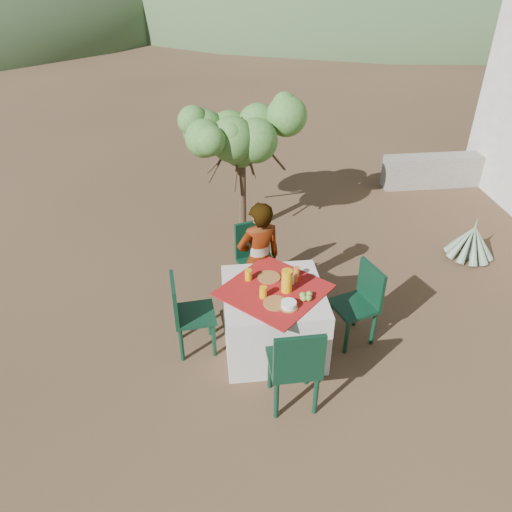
{
  "coord_description": "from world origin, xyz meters",
  "views": [
    {
      "loc": [
        -0.84,
        -4.37,
        3.81
      ],
      "look_at": [
        -0.34,
        0.04,
        0.92
      ],
      "focal_mm": 35.0,
      "sensor_mm": 36.0,
      "label": 1
    }
  ],
  "objects_px": {
    "table": "(273,318)",
    "juice_pitcher": "(287,281)",
    "agave": "(471,242)",
    "person": "(259,260)",
    "chair_far": "(256,257)",
    "chair_right": "(360,300)",
    "shrub_tree": "(245,141)",
    "chair_near": "(295,365)",
    "chair_left": "(187,311)"
  },
  "relations": [
    {
      "from": "table",
      "to": "juice_pitcher",
      "type": "bearing_deg",
      "value": -16.71
    },
    {
      "from": "chair_near",
      "to": "chair_left",
      "type": "height_order",
      "value": "chair_near"
    },
    {
      "from": "chair_left",
      "to": "shrub_tree",
      "type": "height_order",
      "value": "shrub_tree"
    },
    {
      "from": "person",
      "to": "juice_pitcher",
      "type": "xyz_separation_m",
      "value": [
        0.2,
        -0.67,
        0.17
      ]
    },
    {
      "from": "chair_near",
      "to": "shrub_tree",
      "type": "xyz_separation_m",
      "value": [
        -0.13,
        3.38,
        0.87
      ]
    },
    {
      "from": "table",
      "to": "juice_pitcher",
      "type": "distance_m",
      "value": 0.52
    },
    {
      "from": "chair_left",
      "to": "juice_pitcher",
      "type": "distance_m",
      "value": 1.1
    },
    {
      "from": "chair_far",
      "to": "person",
      "type": "distance_m",
      "value": 0.38
    },
    {
      "from": "table",
      "to": "juice_pitcher",
      "type": "xyz_separation_m",
      "value": [
        0.12,
        -0.04,
        0.51
      ]
    },
    {
      "from": "table",
      "to": "chair_near",
      "type": "bearing_deg",
      "value": -84.83
    },
    {
      "from": "table",
      "to": "chair_right",
      "type": "distance_m",
      "value": 0.95
    },
    {
      "from": "table",
      "to": "chair_right",
      "type": "xyz_separation_m",
      "value": [
        0.94,
        0.04,
        0.13
      ]
    },
    {
      "from": "chair_far",
      "to": "juice_pitcher",
      "type": "bearing_deg",
      "value": -95.83
    },
    {
      "from": "chair_near",
      "to": "person",
      "type": "bearing_deg",
      "value": -85.41
    },
    {
      "from": "chair_far",
      "to": "chair_near",
      "type": "height_order",
      "value": "chair_near"
    },
    {
      "from": "chair_left",
      "to": "table",
      "type": "bearing_deg",
      "value": -99.58
    },
    {
      "from": "chair_left",
      "to": "shrub_tree",
      "type": "distance_m",
      "value": 2.76
    },
    {
      "from": "agave",
      "to": "person",
      "type": "bearing_deg",
      "value": -164.86
    },
    {
      "from": "table",
      "to": "shrub_tree",
      "type": "bearing_deg",
      "value": 91.13
    },
    {
      "from": "chair_near",
      "to": "chair_right",
      "type": "xyz_separation_m",
      "value": [
        0.87,
        0.89,
        -0.04
      ]
    },
    {
      "from": "shrub_tree",
      "to": "agave",
      "type": "height_order",
      "value": "shrub_tree"
    },
    {
      "from": "chair_near",
      "to": "person",
      "type": "height_order",
      "value": "person"
    },
    {
      "from": "chair_left",
      "to": "juice_pitcher",
      "type": "relative_size",
      "value": 3.68
    },
    {
      "from": "table",
      "to": "chair_far",
      "type": "xyz_separation_m",
      "value": [
        -0.07,
        0.97,
        0.15
      ]
    },
    {
      "from": "chair_far",
      "to": "juice_pitcher",
      "type": "relative_size",
      "value": 3.88
    },
    {
      "from": "chair_right",
      "to": "chair_far",
      "type": "bearing_deg",
      "value": -150.17
    },
    {
      "from": "person",
      "to": "chair_left",
      "type": "bearing_deg",
      "value": 18.82
    },
    {
      "from": "chair_right",
      "to": "shrub_tree",
      "type": "distance_m",
      "value": 2.83
    },
    {
      "from": "chair_far",
      "to": "chair_left",
      "type": "height_order",
      "value": "chair_far"
    },
    {
      "from": "chair_near",
      "to": "person",
      "type": "xyz_separation_m",
      "value": [
        -0.15,
        1.49,
        0.17
      ]
    },
    {
      "from": "chair_left",
      "to": "juice_pitcher",
      "type": "height_order",
      "value": "juice_pitcher"
    },
    {
      "from": "chair_left",
      "to": "chair_right",
      "type": "bearing_deg",
      "value": -96.24
    },
    {
      "from": "table",
      "to": "chair_far",
      "type": "relative_size",
      "value": 1.36
    },
    {
      "from": "chair_left",
      "to": "person",
      "type": "distance_m",
      "value": 1.02
    },
    {
      "from": "table",
      "to": "shrub_tree",
      "type": "height_order",
      "value": "shrub_tree"
    },
    {
      "from": "chair_far",
      "to": "person",
      "type": "relative_size",
      "value": 0.67
    },
    {
      "from": "chair_near",
      "to": "juice_pitcher",
      "type": "bearing_deg",
      "value": -94.57
    },
    {
      "from": "chair_right",
      "to": "shrub_tree",
      "type": "xyz_separation_m",
      "value": [
        -0.99,
        2.49,
        0.91
      ]
    },
    {
      "from": "agave",
      "to": "juice_pitcher",
      "type": "relative_size",
      "value": 2.81
    },
    {
      "from": "chair_right",
      "to": "agave",
      "type": "height_order",
      "value": "chair_right"
    },
    {
      "from": "juice_pitcher",
      "to": "agave",
      "type": "bearing_deg",
      "value": 27.82
    },
    {
      "from": "table",
      "to": "chair_far",
      "type": "height_order",
      "value": "chair_far"
    },
    {
      "from": "shrub_tree",
      "to": "juice_pitcher",
      "type": "distance_m",
      "value": 2.62
    },
    {
      "from": "table",
      "to": "agave",
      "type": "bearing_deg",
      "value": 26.26
    },
    {
      "from": "chair_far",
      "to": "shrub_tree",
      "type": "relative_size",
      "value": 0.53
    },
    {
      "from": "table",
      "to": "chair_left",
      "type": "distance_m",
      "value": 0.91
    },
    {
      "from": "chair_right",
      "to": "agave",
      "type": "distance_m",
      "value": 2.48
    },
    {
      "from": "chair_far",
      "to": "shrub_tree",
      "type": "bearing_deg",
      "value": 72.55
    },
    {
      "from": "juice_pitcher",
      "to": "shrub_tree",
      "type": "bearing_deg",
      "value": 93.87
    },
    {
      "from": "person",
      "to": "agave",
      "type": "height_order",
      "value": "person"
    }
  ]
}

